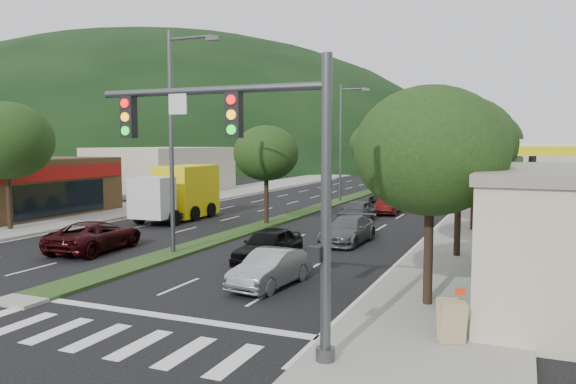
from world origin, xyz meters
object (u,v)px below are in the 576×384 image
at_px(tree_med_far, 373,143).
at_px(box_truck, 180,194).
at_px(tree_r_c, 475,149).
at_px(sedan_silver, 271,268).
at_px(traffic_signal, 261,161).
at_px(suv_maroon, 95,236).
at_px(a_frame_sign, 452,318).
at_px(car_queue_a, 268,246).
at_px(car_queue_c, 388,204).
at_px(tree_r_a, 431,151).
at_px(streetlight_near, 175,131).
at_px(tree_r_b, 460,143).
at_px(tree_r_d, 486,141).
at_px(car_queue_e, 357,211).
at_px(tree_l_a, 6,141).
at_px(car_queue_d, 386,198).
at_px(motorhome, 430,176).
at_px(streetlight_mid, 343,137).
at_px(car_queue_b, 348,230).
at_px(tree_med_near, 266,153).
at_px(tree_r_e, 493,145).
at_px(car_queue_f, 436,187).

distance_m(tree_med_far, box_truck, 26.94).
relative_size(tree_r_c, sedan_silver, 1.64).
xyz_separation_m(traffic_signal, sedan_silver, (-2.54, 6.06, -3.99)).
height_order(suv_maroon, a_frame_sign, a_frame_sign).
relative_size(car_queue_a, box_truck, 0.60).
distance_m(traffic_signal, car_queue_c, 28.46).
xyz_separation_m(tree_r_a, tree_r_c, (0.00, 16.00, -0.07)).
relative_size(streetlight_near, car_queue_a, 2.29).
xyz_separation_m(tree_r_b, suv_maroon, (-15.83, -4.73, -4.32)).
bearing_deg(streetlight_near, tree_r_c, 45.49).
height_order(tree_med_far, car_queue_c, tree_med_far).
bearing_deg(suv_maroon, sedan_silver, 159.69).
distance_m(tree_r_d, car_queue_e, 12.03).
xyz_separation_m(traffic_signal, tree_r_a, (2.97, 5.54, 0.17)).
xyz_separation_m(tree_r_b, streetlight_near, (-11.79, -4.00, 0.55)).
distance_m(tree_med_far, tree_l_a, 36.23).
bearing_deg(car_queue_e, tree_r_c, -9.68).
distance_m(car_queue_c, car_queue_d, 5.17).
xyz_separation_m(tree_r_c, motorhome, (-5.16, 18.04, -2.65)).
bearing_deg(car_queue_d, tree_r_d, -9.92).
xyz_separation_m(car_queue_a, car_queue_c, (0.92, 18.45, -0.07)).
bearing_deg(tree_l_a, tree_r_b, 4.67).
relative_size(tree_med_far, box_truck, 0.96).
height_order(traffic_signal, tree_r_d, tree_r_d).
bearing_deg(sedan_silver, tree_r_d, 83.81).
xyz_separation_m(streetlight_mid, box_truck, (-6.52, -14.97, -3.91)).
relative_size(suv_maroon, car_queue_b, 1.11).
relative_size(traffic_signal, car_queue_b, 1.50).
bearing_deg(tree_l_a, streetlight_mid, 61.08).
distance_m(tree_r_c, suv_maroon, 20.71).
distance_m(streetlight_mid, motorhome, 9.03).
xyz_separation_m(tree_med_far, box_truck, (-6.32, -25.97, -3.33)).
relative_size(tree_r_d, car_queue_b, 1.54).
distance_m(tree_r_a, streetlight_near, 12.48).
bearing_deg(car_queue_e, tree_med_near, -142.66).
height_order(traffic_signal, tree_med_far, tree_med_far).
xyz_separation_m(car_queue_b, motorhome, (0.36, 24.18, 1.42)).
distance_m(tree_r_e, car_queue_c, 15.53).
bearing_deg(car_queue_f, streetlight_near, -105.99).
bearing_deg(a_frame_sign, suv_maroon, 139.45).
relative_size(tree_r_a, tree_r_b, 0.96).
distance_m(tree_med_near, box_truck, 6.89).
relative_size(sedan_silver, car_queue_b, 0.85).
bearing_deg(tree_r_b, tree_med_near, 153.43).
bearing_deg(streetlight_mid, tree_r_a, -67.87).
height_order(tree_r_a, tree_r_d, tree_r_d).
bearing_deg(sedan_silver, streetlight_near, 157.03).
xyz_separation_m(tree_r_d, streetlight_near, (-11.79, -22.00, 0.40)).
xyz_separation_m(tree_med_near, car_queue_f, (6.38, 27.04, -3.79)).
height_order(tree_l_a, car_queue_c, tree_l_a).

